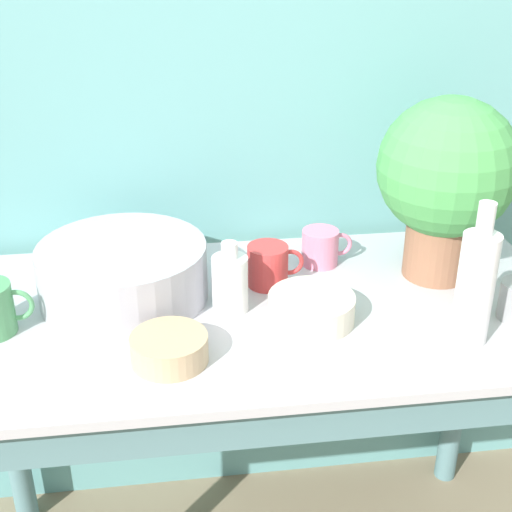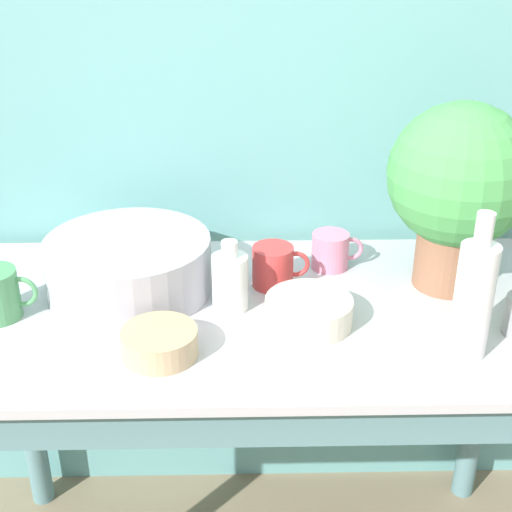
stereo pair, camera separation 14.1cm
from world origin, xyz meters
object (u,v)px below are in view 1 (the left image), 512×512
(bottle_tall, at_px, (475,285))
(bowl_small_cream, at_px, (311,308))
(bowl_small_tan, at_px, (169,348))
(mug_pink, at_px, (321,247))
(potted_plant, at_px, (447,175))
(bowl_wash_large, at_px, (123,272))
(mug_red, at_px, (269,265))
(bottle_short, at_px, (230,282))

(bottle_tall, relative_size, bowl_small_cream, 1.63)
(bowl_small_tan, bearing_deg, mug_pink, 44.05)
(potted_plant, relative_size, bottle_tall, 1.42)
(bottle_tall, relative_size, bowl_small_tan, 1.99)
(bowl_wash_large, distance_m, bowl_small_tan, 0.26)
(potted_plant, height_order, bowl_wash_large, potted_plant)
(potted_plant, distance_m, bowl_wash_large, 0.71)
(mug_red, relative_size, mug_pink, 1.06)
(potted_plant, distance_m, bottle_short, 0.51)
(mug_pink, height_order, bowl_small_cream, mug_pink)
(mug_pink, relative_size, bowl_small_tan, 0.83)
(mug_red, distance_m, bowl_small_cream, 0.17)
(bottle_short, distance_m, mug_red, 0.13)
(mug_pink, bearing_deg, mug_red, -148.44)
(bowl_small_cream, bearing_deg, potted_plant, 26.39)
(potted_plant, bearing_deg, bowl_small_tan, -156.66)
(mug_pink, height_order, bowl_small_tan, mug_pink)
(mug_red, bearing_deg, potted_plant, -0.51)
(bottle_tall, relative_size, mug_pink, 2.41)
(bottle_tall, bearing_deg, potted_plant, 83.17)
(bottle_short, relative_size, bowl_small_tan, 1.07)
(bowl_small_tan, bearing_deg, potted_plant, 23.34)
(mug_pink, bearing_deg, bowl_wash_large, -167.60)
(potted_plant, bearing_deg, mug_pink, 160.60)
(bowl_wash_large, distance_m, mug_pink, 0.45)
(potted_plant, xyz_separation_m, bottle_short, (-0.47, -0.09, -0.17))
(bottle_short, bearing_deg, potted_plant, 11.05)
(potted_plant, relative_size, mug_red, 3.23)
(bowl_small_tan, bearing_deg, mug_red, 49.74)
(bottle_short, distance_m, bowl_small_tan, 0.21)
(bottle_short, bearing_deg, bowl_small_tan, -127.56)
(mug_red, relative_size, bowl_small_cream, 0.72)
(potted_plant, relative_size, bowl_small_tan, 2.84)
(mug_red, xyz_separation_m, mug_pink, (0.13, 0.08, -0.00))
(bottle_tall, bearing_deg, bowl_small_tan, 179.48)
(potted_plant, height_order, bowl_small_cream, potted_plant)
(bowl_wash_large, bearing_deg, potted_plant, 0.99)
(bowl_wash_large, bearing_deg, bowl_small_tan, -70.36)
(bottle_short, bearing_deg, bowl_wash_large, 159.67)
(potted_plant, xyz_separation_m, bowl_small_tan, (-0.60, -0.26, -0.21))
(bottle_tall, bearing_deg, bowl_wash_large, 158.99)
(bottle_tall, bearing_deg, mug_red, 142.31)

